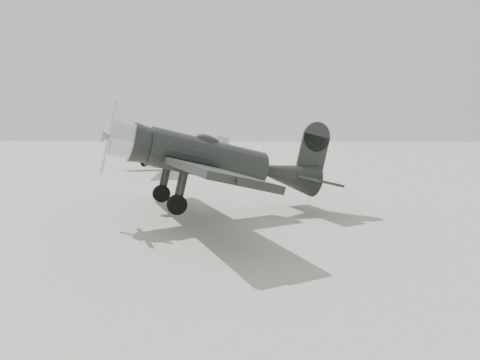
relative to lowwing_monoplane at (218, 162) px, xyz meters
name	(u,v)px	position (x,y,z in m)	size (l,w,h in m)	color
ground	(201,224)	(-0.42, -1.41, -2.05)	(160.00, 160.00, 0.00)	#A09E8E
lowwing_monoplane	(218,162)	(0.00, 0.00, 0.00)	(9.11, 11.70, 3.88)	black
highwing_monoplane	(167,140)	(-6.23, 18.91, 0.13)	(8.81, 12.37, 3.49)	gray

